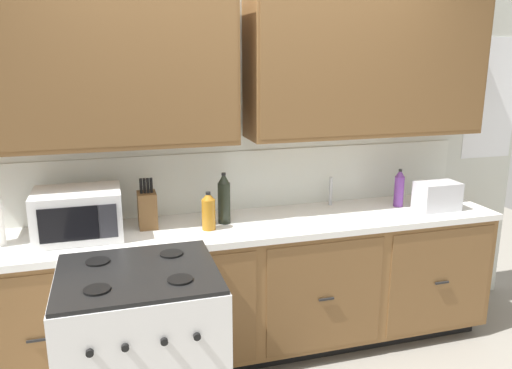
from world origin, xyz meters
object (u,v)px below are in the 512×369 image
(knife_block, at_px, (147,209))
(bottle_violet, at_px, (399,188))
(microwave, at_px, (78,214))
(bottle_amber, at_px, (209,211))
(bottle_dark, at_px, (224,199))
(toaster, at_px, (437,196))
(stove_range, at_px, (143,359))

(knife_block, relative_size, bottle_violet, 1.18)
(microwave, distance_m, bottle_amber, 0.74)
(microwave, height_order, bottle_amber, microwave)
(knife_block, xyz_separation_m, bottle_dark, (0.46, -0.05, 0.04))
(toaster, height_order, bottle_dark, bottle_dark)
(microwave, relative_size, toaster, 1.71)
(microwave, distance_m, bottle_dark, 0.86)
(bottle_dark, height_order, bottle_violet, bottle_dark)
(microwave, bearing_deg, bottle_dark, 1.19)
(stove_range, height_order, toaster, toaster)
(toaster, xyz_separation_m, bottle_violet, (-0.21, 0.14, 0.03))
(stove_range, relative_size, bottle_violet, 3.61)
(stove_range, xyz_separation_m, microwave, (-0.28, 0.65, 0.58))
(microwave, xyz_separation_m, knife_block, (0.39, 0.06, -0.02))
(bottle_dark, bearing_deg, knife_block, 174.25)
(toaster, bearing_deg, bottle_violet, 145.30)
(stove_range, bearing_deg, knife_block, 81.40)
(knife_block, bearing_deg, bottle_violet, -1.07)
(knife_block, relative_size, bottle_amber, 1.33)
(microwave, distance_m, toaster, 2.31)
(microwave, bearing_deg, knife_block, 9.38)
(toaster, height_order, bottle_amber, bottle_amber)
(toaster, bearing_deg, bottle_amber, 178.74)
(stove_range, distance_m, bottle_violet, 2.02)
(bottle_violet, bearing_deg, toaster, -34.70)
(microwave, distance_m, knife_block, 0.40)
(microwave, bearing_deg, bottle_amber, -5.82)
(bottle_amber, bearing_deg, toaster, -1.26)
(bottle_amber, bearing_deg, knife_block, 158.10)
(bottle_dark, bearing_deg, microwave, -178.81)
(bottle_dark, bearing_deg, bottle_violet, 0.69)
(stove_range, height_order, bottle_dark, bottle_dark)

